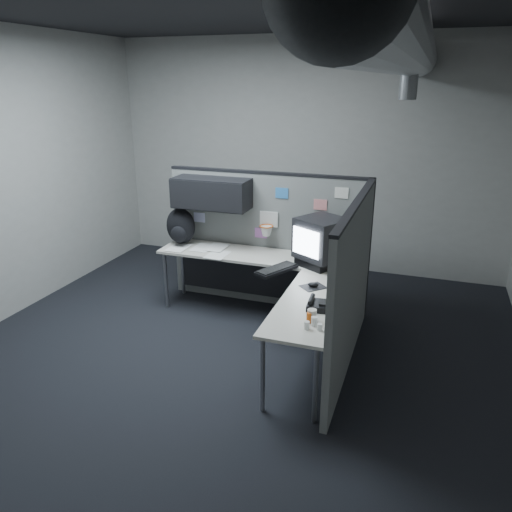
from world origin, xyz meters
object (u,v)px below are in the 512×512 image
at_px(monitor, 321,241).
at_px(backpack, 181,227).
at_px(phone, 318,305).
at_px(keyboard, 277,269).
at_px(desk, 270,275).

bearing_deg(monitor, backpack, 160.32).
bearing_deg(phone, backpack, 153.64).
distance_m(keyboard, phone, 0.95).
bearing_deg(monitor, phone, -93.57).
xyz_separation_m(desk, backpack, (-1.24, 0.34, 0.33)).
bearing_deg(backpack, monitor, -1.44).
distance_m(phone, backpack, 2.33).
relative_size(desk, backpack, 5.21).
xyz_separation_m(desk, keyboard, (0.12, -0.16, 0.14)).
height_order(desk, phone, phone).
height_order(keyboard, phone, phone).
height_order(phone, backpack, backpack).
bearing_deg(phone, desk, 134.82).
distance_m(desk, backpack, 1.33).
distance_m(monitor, phone, 1.13).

